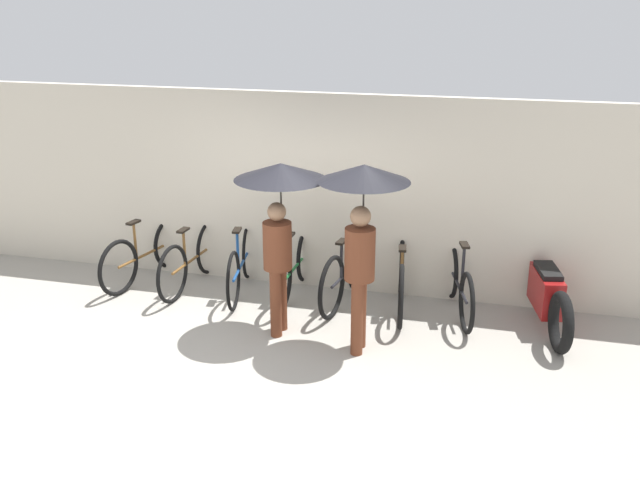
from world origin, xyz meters
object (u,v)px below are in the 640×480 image
parked_bicycle_1 (192,258)px  parked_bicycle_2 (241,264)px  parked_bicycle_3 (294,267)px  parked_bicycle_0 (146,253)px  motorcycle (546,293)px  pedestrian_center (362,209)px  parked_bicycle_4 (346,272)px  parked_bicycle_5 (401,278)px  parked_bicycle_6 (459,284)px  pedestrian_leading (280,200)px

parked_bicycle_1 → parked_bicycle_2: bearing=-87.6°
parked_bicycle_2 → parked_bicycle_3: size_ratio=1.00×
parked_bicycle_0 → parked_bicycle_3: parked_bicycle_0 is taller
parked_bicycle_0 → parked_bicycle_3: bearing=-78.2°
parked_bicycle_3 → motorcycle: size_ratio=0.88×
parked_bicycle_1 → pedestrian_center: (2.46, -1.11, 1.19)m
parked_bicycle_0 → parked_bicycle_3: size_ratio=1.02×
parked_bicycle_4 → pedestrian_center: size_ratio=0.84×
pedestrian_center → motorcycle: 2.54m
parked_bicycle_2 → parked_bicycle_5: parked_bicycle_5 is taller
parked_bicycle_0 → pedestrian_center: bearing=-98.7°
parked_bicycle_1 → parked_bicycle_6: parked_bicycle_6 is taller
pedestrian_leading → parked_bicycle_3: bearing=100.2°
parked_bicycle_2 → parked_bicycle_5: 2.06m
motorcycle → parked_bicycle_6: bearing=74.9°
parked_bicycle_6 → parked_bicycle_1: bearing=76.2°
parked_bicycle_2 → parked_bicycle_6: bearing=-99.1°
parked_bicycle_5 → parked_bicycle_1: bearing=82.2°
pedestrian_leading → motorcycle: 3.26m
parked_bicycle_3 → pedestrian_center: size_ratio=0.87×
parked_bicycle_2 → parked_bicycle_0: bearing=77.3°
parked_bicycle_1 → parked_bicycle_5: (2.74, -0.00, 0.01)m
parked_bicycle_4 → pedestrian_center: pedestrian_center is taller
parked_bicycle_0 → pedestrian_center: (3.14, -1.16, 1.20)m
parked_bicycle_1 → parked_bicycle_2: 0.68m
parked_bicycle_0 → parked_bicycle_5: 3.43m
parked_bicycle_3 → parked_bicycle_5: parked_bicycle_5 is taller
pedestrian_leading → motorcycle: bearing=19.2°
parked_bicycle_1 → parked_bicycle_5: bearing=-86.4°
parked_bicycle_1 → parked_bicycle_3: bearing=-83.9°
parked_bicycle_1 → parked_bicycle_6: 3.43m
parked_bicycle_0 → parked_bicycle_1: size_ratio=1.01×
parked_bicycle_0 → motorcycle: (5.11, -0.08, 0.00)m
parked_bicycle_2 → pedestrian_center: bearing=-131.7°
parked_bicycle_1 → motorcycle: bearing=-86.8°
parked_bicycle_6 → motorcycle: size_ratio=0.84×
parked_bicycle_4 → pedestrian_leading: size_ratio=0.88×
parked_bicycle_4 → parked_bicycle_5: 0.68m
parked_bicycle_6 → pedestrian_center: bearing=125.3°
pedestrian_center → parked_bicycle_1: bearing=155.6°
parked_bicycle_6 → pedestrian_center: pedestrian_center is taller
pedestrian_leading → pedestrian_center: 0.97m
pedestrian_center → parked_bicycle_3: bearing=132.8°
pedestrian_leading → pedestrian_center: (0.95, -0.20, 0.04)m
parked_bicycle_2 → pedestrian_center: pedestrian_center is taller
parked_bicycle_2 → motorcycle: size_ratio=0.88×
parked_bicycle_4 → motorcycle: 2.36m
parked_bicycle_1 → motorcycle: 4.42m
parked_bicycle_4 → parked_bicycle_6: bearing=-80.2°
parked_bicycle_4 → parked_bicycle_0: bearing=97.2°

